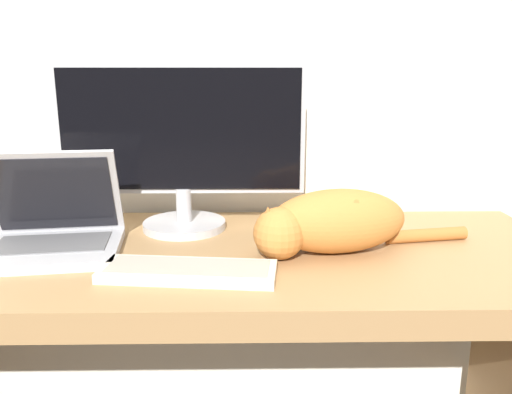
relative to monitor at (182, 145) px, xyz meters
name	(u,v)px	position (x,y,z in m)	size (l,w,h in m)	color
wall_back	(204,13)	(0.05, 0.21, 0.34)	(6.40, 0.06, 2.60)	silver
desk	(198,303)	(0.05, -0.17, -0.36)	(1.76, 0.64, 0.73)	#A37A4C
monitor	(182,145)	(0.00, 0.00, 0.00)	(0.63, 0.22, 0.43)	#B2B2B7
laptop	(51,232)	(-0.28, -0.17, -0.18)	(0.34, 0.29, 0.24)	#B7B7BC
external_keyboard	(189,271)	(0.05, -0.33, -0.21)	(0.37, 0.16, 0.02)	beige
cat	(331,221)	(0.36, -0.19, -0.15)	(0.53, 0.21, 0.15)	#C67A38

